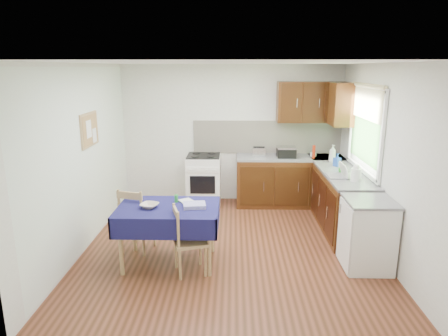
{
  "coord_description": "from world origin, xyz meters",
  "views": [
    {
      "loc": [
        0.03,
        -5.17,
        2.45
      ],
      "look_at": [
        -0.1,
        0.31,
        1.06
      ],
      "focal_mm": 32.0,
      "sensor_mm": 36.0,
      "label": 1
    }
  ],
  "objects_px": {
    "chair_near": "(186,238)",
    "kettle": "(356,174)",
    "chair_far": "(136,218)",
    "toaster": "(259,152)",
    "sandwich_press": "(286,152)",
    "dining_table": "(168,215)",
    "dish_rack": "(343,175)"
  },
  "relations": [
    {
      "from": "chair_near",
      "to": "kettle",
      "type": "height_order",
      "value": "kettle"
    },
    {
      "from": "chair_far",
      "to": "chair_near",
      "type": "bearing_deg",
      "value": 157.47
    },
    {
      "from": "toaster",
      "to": "sandwich_press",
      "type": "distance_m",
      "value": 0.48
    },
    {
      "from": "dining_table",
      "to": "toaster",
      "type": "relative_size",
      "value": 5.34
    },
    {
      "from": "chair_near",
      "to": "toaster",
      "type": "height_order",
      "value": "toaster"
    },
    {
      "from": "dining_table",
      "to": "sandwich_press",
      "type": "xyz_separation_m",
      "value": [
        1.74,
        2.23,
        0.34
      ]
    },
    {
      "from": "chair_near",
      "to": "sandwich_press",
      "type": "height_order",
      "value": "sandwich_press"
    },
    {
      "from": "dining_table",
      "to": "sandwich_press",
      "type": "height_order",
      "value": "sandwich_press"
    },
    {
      "from": "dish_rack",
      "to": "dining_table",
      "type": "bearing_deg",
      "value": -135.02
    },
    {
      "from": "dining_table",
      "to": "kettle",
      "type": "bearing_deg",
      "value": 22.02
    },
    {
      "from": "chair_far",
      "to": "chair_near",
      "type": "xyz_separation_m",
      "value": [
        0.75,
        -0.57,
        -0.03
      ]
    },
    {
      "from": "chair_far",
      "to": "sandwich_press",
      "type": "relative_size",
      "value": 2.78
    },
    {
      "from": "kettle",
      "to": "toaster",
      "type": "bearing_deg",
      "value": 128.95
    },
    {
      "from": "dish_rack",
      "to": "kettle",
      "type": "distance_m",
      "value": 0.26
    },
    {
      "from": "dining_table",
      "to": "chair_near",
      "type": "xyz_separation_m",
      "value": [
        0.25,
        -0.26,
        -0.2
      ]
    },
    {
      "from": "chair_near",
      "to": "toaster",
      "type": "relative_size",
      "value": 3.63
    },
    {
      "from": "toaster",
      "to": "dish_rack",
      "type": "relative_size",
      "value": 0.54
    },
    {
      "from": "chair_far",
      "to": "dish_rack",
      "type": "relative_size",
      "value": 2.08
    },
    {
      "from": "chair_far",
      "to": "sandwich_press",
      "type": "bearing_deg",
      "value": -124.53
    },
    {
      "from": "sandwich_press",
      "to": "kettle",
      "type": "bearing_deg",
      "value": -51.34
    },
    {
      "from": "chair_far",
      "to": "dish_rack",
      "type": "bearing_deg",
      "value": -152.91
    },
    {
      "from": "dining_table",
      "to": "toaster",
      "type": "bearing_deg",
      "value": 66.98
    },
    {
      "from": "sandwich_press",
      "to": "kettle",
      "type": "xyz_separation_m",
      "value": [
        0.77,
        -1.51,
        0.01
      ]
    },
    {
      "from": "dining_table",
      "to": "dish_rack",
      "type": "distance_m",
      "value": 2.59
    },
    {
      "from": "dining_table",
      "to": "kettle",
      "type": "relative_size",
      "value": 5.17
    },
    {
      "from": "chair_far",
      "to": "kettle",
      "type": "xyz_separation_m",
      "value": [
        3.02,
        0.41,
        0.53
      ]
    },
    {
      "from": "chair_near",
      "to": "kettle",
      "type": "distance_m",
      "value": 2.53
    },
    {
      "from": "chair_near",
      "to": "dining_table",
      "type": "bearing_deg",
      "value": 27.51
    },
    {
      "from": "chair_far",
      "to": "dish_rack",
      "type": "distance_m",
      "value": 3.0
    },
    {
      "from": "chair_near",
      "to": "kettle",
      "type": "relative_size",
      "value": 3.52
    },
    {
      "from": "dining_table",
      "to": "chair_far",
      "type": "relative_size",
      "value": 1.39
    },
    {
      "from": "dining_table",
      "to": "kettle",
      "type": "distance_m",
      "value": 2.64
    }
  ]
}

